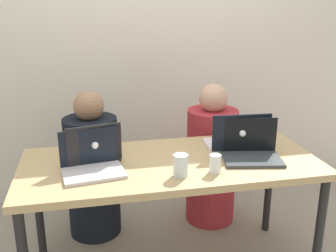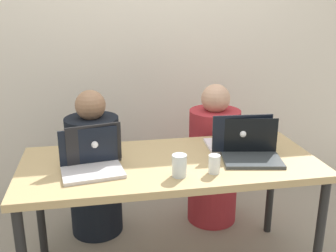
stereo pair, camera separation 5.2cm
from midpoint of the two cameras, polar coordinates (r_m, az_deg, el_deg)
back_wall at (r=3.23m, az=-3.26°, el=10.47°), size 4.50×0.10×2.37m
desk at (r=2.23m, az=1.01°, el=-6.62°), size 1.65×0.72×0.74m
person_on_left at (r=2.78m, az=-10.10°, el=-6.50°), size 0.39×0.39×1.03m
person_on_right at (r=2.91m, az=7.09°, el=-5.21°), size 0.39×0.39×1.04m
laptop_front_left at (r=2.09m, az=-10.38°, el=-5.29°), size 0.34×0.27×0.21m
laptop_front_right at (r=2.26m, az=12.62°, el=-3.58°), size 0.36×0.28×0.22m
laptop_back_right at (r=2.40m, az=10.67°, el=-2.13°), size 0.37×0.28×0.23m
laptop_back_left at (r=2.23m, az=-10.35°, el=-3.68°), size 0.34×0.30×0.23m
water_glass_center at (r=2.00m, az=2.40°, el=-5.97°), size 0.08×0.08×0.12m
water_glass_right at (r=2.05m, az=7.45°, el=-5.68°), size 0.06×0.06×0.10m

